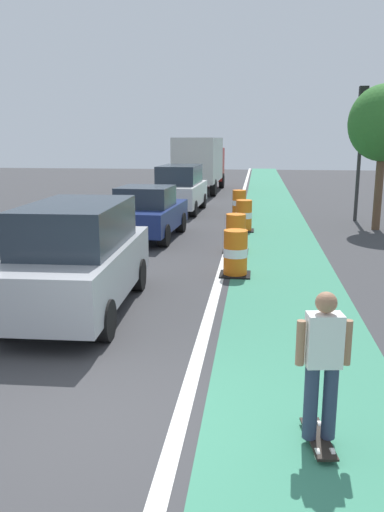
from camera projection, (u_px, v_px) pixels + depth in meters
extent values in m
plane|color=#38383A|center=(100.00, 424.00, 5.89)|extent=(100.00, 100.00, 0.00)
cube|color=#387F60|center=(277.00, 236.00, 17.21)|extent=(2.50, 80.00, 0.01)
cube|color=silver|center=(231.00, 235.00, 17.39)|extent=(0.20, 80.00, 0.01)
cube|color=black|center=(318.00, 438.00, 5.50)|extent=(0.33, 0.82, 0.02)
cylinder|color=silver|center=(332.00, 454.00, 5.25)|extent=(0.06, 0.11, 0.11)
cylinder|color=silver|center=(317.00, 454.00, 5.24)|extent=(0.06, 0.11, 0.11)
cylinder|color=silver|center=(319.00, 426.00, 5.75)|extent=(0.06, 0.11, 0.11)
cylinder|color=silver|center=(305.00, 426.00, 5.75)|extent=(0.06, 0.11, 0.11)
cylinder|color=#2D3851|center=(330.00, 402.00, 5.40)|extent=(0.15, 0.15, 0.82)
cylinder|color=#2D3851|center=(311.00, 402.00, 5.40)|extent=(0.15, 0.15, 0.82)
cube|color=white|center=(324.00, 340.00, 5.25)|extent=(0.39, 0.27, 0.56)
cylinder|color=#9E7051|center=(347.00, 342.00, 5.26)|extent=(0.09, 0.09, 0.48)
cylinder|color=#9E7051|center=(300.00, 343.00, 5.25)|extent=(0.09, 0.09, 0.48)
sphere|color=#9E7051|center=(326.00, 302.00, 5.16)|extent=(0.22, 0.22, 0.22)
cube|color=#9EA0A5|center=(79.00, 270.00, 9.62)|extent=(2.01, 4.66, 0.90)
cube|color=#232D38|center=(76.00, 225.00, 9.43)|extent=(1.72, 2.91, 0.80)
cylinder|color=black|center=(62.00, 273.00, 11.18)|extent=(0.30, 0.69, 0.68)
cylinder|color=black|center=(137.00, 275.00, 11.04)|extent=(0.30, 0.69, 0.68)
cylinder|color=black|center=(5.00, 317.00, 8.40)|extent=(0.30, 0.69, 0.68)
cylinder|color=black|center=(103.00, 320.00, 8.27)|extent=(0.30, 0.69, 0.68)
cube|color=navy|center=(148.00, 217.00, 16.76)|extent=(2.06, 4.19, 0.72)
cube|color=#232D38|center=(146.00, 197.00, 16.37)|extent=(1.71, 1.81, 0.64)
cylinder|color=black|center=(135.00, 221.00, 18.20)|extent=(0.32, 0.69, 0.68)
cylinder|color=black|center=(181.00, 222.00, 17.92)|extent=(0.32, 0.69, 0.68)
cylinder|color=black|center=(112.00, 234.00, 15.76)|extent=(0.32, 0.69, 0.68)
cylinder|color=black|center=(164.00, 236.00, 15.48)|extent=(0.32, 0.69, 0.68)
cube|color=silver|center=(180.00, 194.00, 22.78)|extent=(1.98, 4.65, 0.90)
cube|color=#232D38|center=(180.00, 175.00, 22.59)|extent=(1.70, 2.90, 0.80)
cylinder|color=black|center=(168.00, 200.00, 24.38)|extent=(0.30, 0.69, 0.68)
cylinder|color=black|center=(203.00, 201.00, 24.13)|extent=(0.30, 0.69, 0.68)
cylinder|color=black|center=(155.00, 208.00, 21.63)|extent=(0.30, 0.69, 0.68)
cylinder|color=black|center=(193.00, 209.00, 21.38)|extent=(0.30, 0.69, 0.68)
cylinder|color=orange|center=(235.00, 265.00, 12.23)|extent=(0.56, 0.56, 0.42)
cylinder|color=white|center=(235.00, 252.00, 12.16)|extent=(0.57, 0.57, 0.21)
cylinder|color=orange|center=(236.00, 239.00, 12.09)|extent=(0.56, 0.56, 0.42)
cube|color=black|center=(235.00, 275.00, 12.29)|extent=(0.73, 0.73, 0.04)
cylinder|color=orange|center=(236.00, 243.00, 14.81)|extent=(0.56, 0.56, 0.42)
cylinder|color=white|center=(236.00, 232.00, 14.74)|extent=(0.57, 0.57, 0.21)
cylinder|color=orange|center=(236.00, 221.00, 14.67)|extent=(0.56, 0.56, 0.42)
cube|color=black|center=(235.00, 251.00, 14.86)|extent=(0.73, 0.73, 0.04)
cylinder|color=orange|center=(244.00, 224.00, 18.14)|extent=(0.56, 0.56, 0.42)
cylinder|color=white|center=(244.00, 215.00, 18.07)|extent=(0.57, 0.57, 0.21)
cylinder|color=orange|center=(244.00, 206.00, 18.00)|extent=(0.56, 0.56, 0.42)
cube|color=black|center=(243.00, 230.00, 18.19)|extent=(0.73, 0.73, 0.04)
cylinder|color=orange|center=(239.00, 210.00, 21.60)|extent=(0.56, 0.56, 0.42)
cylinder|color=white|center=(239.00, 203.00, 21.53)|extent=(0.57, 0.57, 0.21)
cylinder|color=orange|center=(239.00, 195.00, 21.46)|extent=(0.56, 0.56, 0.42)
cube|color=black|center=(239.00, 216.00, 21.65)|extent=(0.73, 0.73, 0.04)
cube|color=beige|center=(199.00, 159.00, 30.26)|extent=(2.43, 5.65, 2.50)
cube|color=#B21E19|center=(207.00, 164.00, 34.07)|extent=(2.24, 1.95, 2.10)
cylinder|color=black|center=(191.00, 180.00, 34.26)|extent=(0.32, 0.97, 0.96)
cylinder|color=black|center=(222.00, 181.00, 33.96)|extent=(0.32, 0.97, 0.96)
cylinder|color=black|center=(177.00, 187.00, 29.39)|extent=(0.32, 0.97, 0.96)
cylinder|color=black|center=(213.00, 188.00, 29.09)|extent=(0.32, 0.97, 0.96)
cylinder|color=#2D2D2D|center=(359.00, 167.00, 20.03)|extent=(0.14, 0.14, 4.20)
cube|color=black|center=(363.00, 99.00, 19.46)|extent=(0.32, 0.32, 0.90)
sphere|color=red|center=(369.00, 91.00, 19.38)|extent=(0.16, 0.16, 0.16)
sphere|color=green|center=(368.00, 106.00, 19.50)|extent=(0.16, 0.16, 0.16)
cylinder|color=brown|center=(378.00, 193.00, 18.21)|extent=(0.28, 0.28, 2.60)
ellipsoid|color=#2D6B28|center=(384.00, 123.00, 17.68)|extent=(2.40, 2.40, 2.60)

